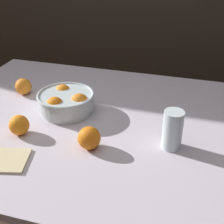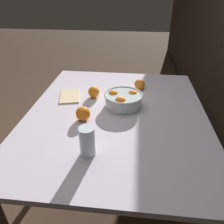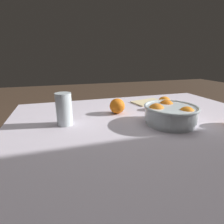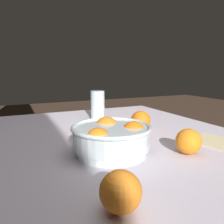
# 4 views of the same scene
# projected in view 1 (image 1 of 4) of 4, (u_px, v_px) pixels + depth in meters

# --- Properties ---
(dining_table) EXTENTS (1.28, 1.06, 0.71)m
(dining_table) POSITION_uv_depth(u_px,v_px,m) (82.00, 132.00, 1.31)
(dining_table) COLOR silver
(dining_table) RESTS_ON ground_plane
(fruit_bowl) EXTENTS (0.24, 0.24, 0.10)m
(fruit_bowl) POSITION_uv_depth(u_px,v_px,m) (66.00, 102.00, 1.30)
(fruit_bowl) COLOR silver
(fruit_bowl) RESTS_ON dining_table
(juice_glass) EXTENTS (0.07, 0.07, 0.14)m
(juice_glass) POSITION_uv_depth(u_px,v_px,m) (172.00, 131.00, 1.07)
(juice_glass) COLOR #F4A314
(juice_glass) RESTS_ON dining_table
(orange_loose_near_bowl) EXTENTS (0.08, 0.08, 0.08)m
(orange_loose_near_bowl) POSITION_uv_depth(u_px,v_px,m) (23.00, 86.00, 1.45)
(orange_loose_near_bowl) COLOR orange
(orange_loose_near_bowl) RESTS_ON dining_table
(orange_loose_front) EXTENTS (0.08, 0.08, 0.08)m
(orange_loose_front) POSITION_uv_depth(u_px,v_px,m) (19.00, 125.00, 1.16)
(orange_loose_front) COLOR orange
(orange_loose_front) RESTS_ON dining_table
(orange_loose_aside) EXTENTS (0.08, 0.08, 0.08)m
(orange_loose_aside) POSITION_uv_depth(u_px,v_px,m) (89.00, 138.00, 1.08)
(orange_loose_aside) COLOR orange
(orange_loose_aside) RESTS_ON dining_table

